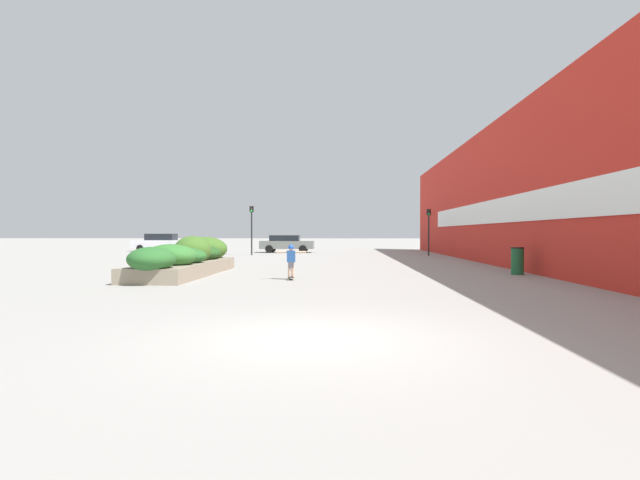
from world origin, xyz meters
TOP-DOWN VIEW (x-y plane):
  - ground_plane at (0.00, 0.00)m, footprint 300.00×300.00m
  - building_wall_right at (8.36, 18.29)m, footprint 0.67×48.08m
  - planter_box at (-5.78, 11.81)m, footprint 2.12×8.62m
  - skateboard at (-1.40, 9.69)m, footprint 0.27×0.65m
  - skateboarder at (-1.40, 9.69)m, footprint 1.07×0.20m
  - trash_bin at (7.34, 12.27)m, footprint 0.51×0.51m
  - car_leftmost at (-4.39, 34.27)m, footprint 4.52×1.93m
  - car_center_left at (-16.19, 36.53)m, footprint 4.61×1.85m
  - traffic_light_left at (-6.44, 29.19)m, footprint 0.28×0.30m
  - traffic_light_right at (6.68, 29.03)m, footprint 0.28×0.30m

SIDE VIEW (x-z plane):
  - ground_plane at x=0.00m, z-range 0.00..0.00m
  - skateboard at x=-1.40m, z-range 0.02..0.12m
  - trash_bin at x=7.34m, z-range 0.00..1.09m
  - planter_box at x=-5.78m, z-range -0.11..1.42m
  - car_leftmost at x=-4.39m, z-range 0.05..1.52m
  - skateboarder at x=-1.40m, z-range 0.22..1.36m
  - car_center_left at x=-16.19m, z-range 0.02..1.62m
  - traffic_light_right at x=6.68m, z-range 0.62..4.04m
  - traffic_light_left at x=-6.44m, z-range 0.65..4.33m
  - building_wall_right at x=8.36m, z-range -0.01..7.33m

